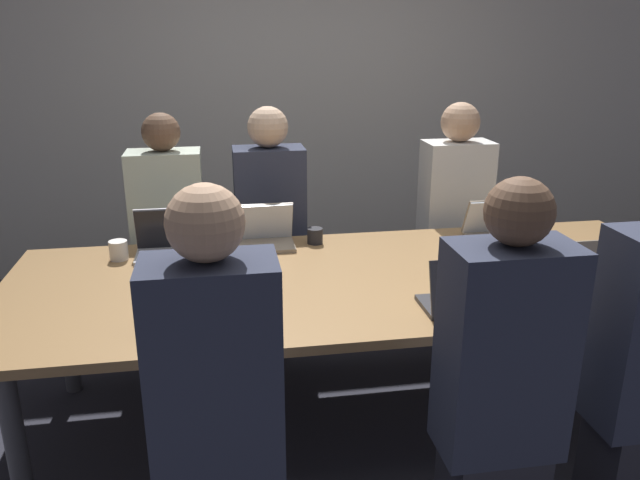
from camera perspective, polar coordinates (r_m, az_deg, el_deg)
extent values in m
plane|color=#2D2D38|center=(3.22, 3.36, -15.40)|extent=(24.00, 24.00, 0.00)
cube|color=beige|center=(4.82, -2.17, 13.86)|extent=(12.00, 0.06, 2.80)
cube|color=#9E7547|center=(2.88, 3.62, -3.65)|extent=(3.21, 1.26, 0.04)
cylinder|color=#4C4C51|center=(2.72, -26.14, -15.92)|extent=(0.08, 0.08, 0.69)
cylinder|color=#4C4C51|center=(3.47, -22.19, -7.66)|extent=(0.08, 0.08, 0.69)
cylinder|color=#4C4C51|center=(3.95, 22.64, -4.54)|extent=(0.08, 0.08, 0.69)
cube|color=#333338|center=(2.62, 13.03, -5.75)|extent=(0.35, 0.22, 0.02)
cube|color=#333338|center=(2.51, 13.95, -4.12)|extent=(0.36, 0.08, 0.21)
cube|color=silver|center=(2.52, 13.86, -4.10)|extent=(0.35, 0.07, 0.21)
cube|color=#33384C|center=(2.13, 16.51, -9.76)|extent=(0.40, 0.24, 0.73)
sphere|color=brown|center=(1.96, 17.76, 2.48)|extent=(0.21, 0.21, 0.21)
cube|color=#B7B7BC|center=(3.19, -13.69, -1.39)|extent=(0.31, 0.21, 0.02)
cube|color=#B7B7BC|center=(3.24, -13.75, 1.12)|extent=(0.32, 0.05, 0.21)
cube|color=black|center=(3.23, -13.75, 1.02)|extent=(0.31, 0.05, 0.21)
cube|color=#2D2D38|center=(3.80, -13.08, -6.36)|extent=(0.32, 0.24, 0.45)
cube|color=beige|center=(3.60, -13.76, 2.18)|extent=(0.40, 0.24, 0.73)
sphere|color=brown|center=(3.50, -14.35, 9.54)|extent=(0.21, 0.21, 0.21)
cylinder|color=white|center=(3.21, -17.94, -0.90)|extent=(0.09, 0.09, 0.10)
cube|color=gray|center=(3.49, 16.22, 0.13)|extent=(0.36, 0.21, 0.02)
cube|color=gray|center=(3.52, 15.88, 2.19)|extent=(0.36, 0.09, 0.20)
cube|color=silver|center=(3.51, 15.94, 2.07)|extent=(0.36, 0.09, 0.19)
cube|color=#2D2D38|center=(4.07, 11.66, -4.55)|extent=(0.32, 0.24, 0.45)
cube|color=silver|center=(3.88, 12.22, 3.48)|extent=(0.40, 0.24, 0.73)
sphere|color=tan|center=(3.79, 12.72, 10.48)|extent=(0.23, 0.23, 0.23)
cube|color=gray|center=(3.24, -5.07, -0.55)|extent=(0.31, 0.21, 0.02)
cube|color=gray|center=(3.28, -5.24, 1.76)|extent=(0.31, 0.09, 0.21)
cube|color=silver|center=(3.27, -5.22, 1.64)|extent=(0.31, 0.08, 0.20)
cube|color=#2D2D38|center=(3.82, -4.37, -5.80)|extent=(0.32, 0.24, 0.45)
cube|color=#33384C|center=(3.61, -4.60, 2.73)|extent=(0.40, 0.24, 0.73)
sphere|color=beige|center=(3.51, -4.80, 10.25)|extent=(0.23, 0.23, 0.23)
cylinder|color=#232328|center=(3.29, -0.46, 0.38)|extent=(0.08, 0.08, 0.08)
cube|color=silver|center=(2.46, -11.05, -7.29)|extent=(0.34, 0.25, 0.02)
cube|color=silver|center=(2.33, -11.28, -5.37)|extent=(0.34, 0.11, 0.23)
cube|color=black|center=(2.34, -11.27, -5.37)|extent=(0.34, 0.11, 0.23)
cube|color=#33384C|center=(1.95, -9.63, -11.95)|extent=(0.40, 0.24, 0.73)
sphere|color=tan|center=(1.76, -10.46, 1.54)|extent=(0.23, 0.23, 0.23)
cube|color=gray|center=(2.94, 22.99, -4.10)|extent=(0.35, 0.25, 0.02)
cube|color=gray|center=(2.80, 24.59, -2.49)|extent=(0.36, 0.04, 0.25)
cube|color=#0F1933|center=(2.81, 24.47, -2.43)|extent=(0.35, 0.04, 0.25)
cube|color=#2D2D38|center=(2.76, 26.63, -18.46)|extent=(0.32, 0.24, 0.45)
cube|color=black|center=(2.81, 11.37, -3.61)|extent=(0.09, 0.16, 0.05)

